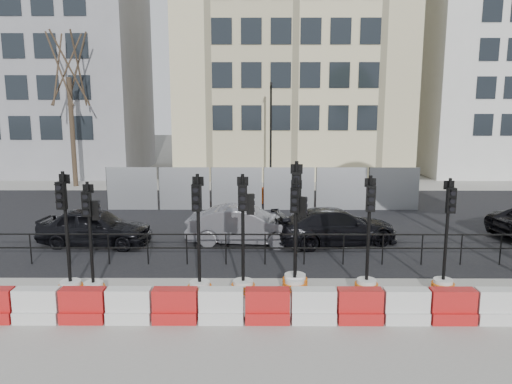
{
  "coord_description": "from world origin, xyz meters",
  "views": [
    {
      "loc": [
        -0.21,
        -13.49,
        5.0
      ],
      "look_at": [
        -0.29,
        3.0,
        1.96
      ],
      "focal_mm": 35.0,
      "sensor_mm": 36.0,
      "label": 1
    }
  ],
  "objects_px": {
    "traffic_signal_a": "(69,271)",
    "car_a": "(95,227)",
    "car_c": "(336,226)",
    "traffic_signal_h": "(444,270)",
    "traffic_signal_d": "(243,267)"
  },
  "relations": [
    {
      "from": "car_c",
      "to": "traffic_signal_h",
      "type": "bearing_deg",
      "value": -168.41
    },
    {
      "from": "traffic_signal_d",
      "to": "car_c",
      "type": "xyz_separation_m",
      "value": [
        3.12,
        4.72,
        -0.12
      ]
    },
    {
      "from": "traffic_signal_a",
      "to": "car_a",
      "type": "height_order",
      "value": "traffic_signal_a"
    },
    {
      "from": "traffic_signal_a",
      "to": "car_a",
      "type": "bearing_deg",
      "value": 112.7
    },
    {
      "from": "traffic_signal_a",
      "to": "car_a",
      "type": "xyz_separation_m",
      "value": [
        -0.82,
        4.58,
        -0.01
      ]
    },
    {
      "from": "traffic_signal_a",
      "to": "traffic_signal_d",
      "type": "distance_m",
      "value": 4.49
    },
    {
      "from": "car_a",
      "to": "car_c",
      "type": "height_order",
      "value": "car_a"
    },
    {
      "from": "traffic_signal_d",
      "to": "traffic_signal_h",
      "type": "bearing_deg",
      "value": 1.14
    },
    {
      "from": "traffic_signal_h",
      "to": "car_c",
      "type": "relative_size",
      "value": 0.66
    },
    {
      "from": "traffic_signal_h",
      "to": "car_a",
      "type": "height_order",
      "value": "traffic_signal_h"
    },
    {
      "from": "traffic_signal_h",
      "to": "car_c",
      "type": "xyz_separation_m",
      "value": [
        -2.13,
        4.57,
        0.0
      ]
    },
    {
      "from": "traffic_signal_a",
      "to": "car_c",
      "type": "bearing_deg",
      "value": 44.88
    },
    {
      "from": "traffic_signal_h",
      "to": "car_a",
      "type": "bearing_deg",
      "value": 152.22
    },
    {
      "from": "traffic_signal_a",
      "to": "car_a",
      "type": "distance_m",
      "value": 4.65
    },
    {
      "from": "car_a",
      "to": "traffic_signal_h",
      "type": "bearing_deg",
      "value": -106.22
    }
  ]
}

